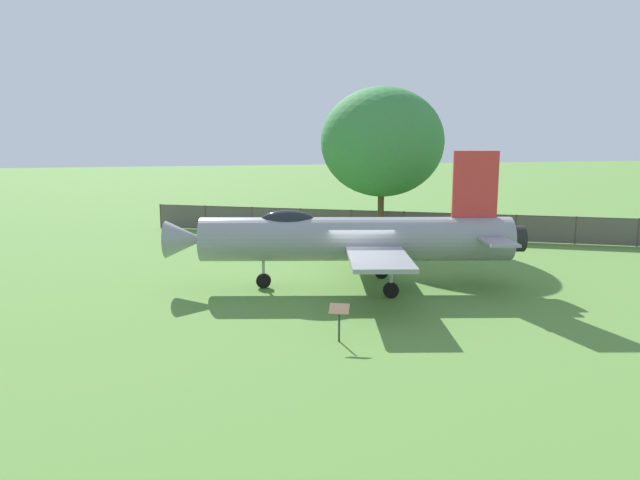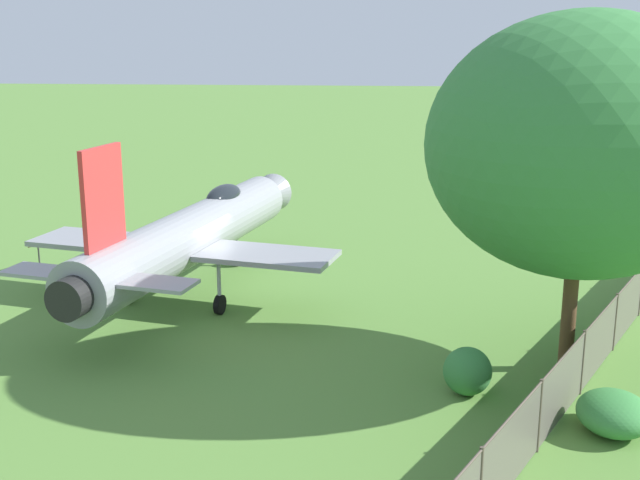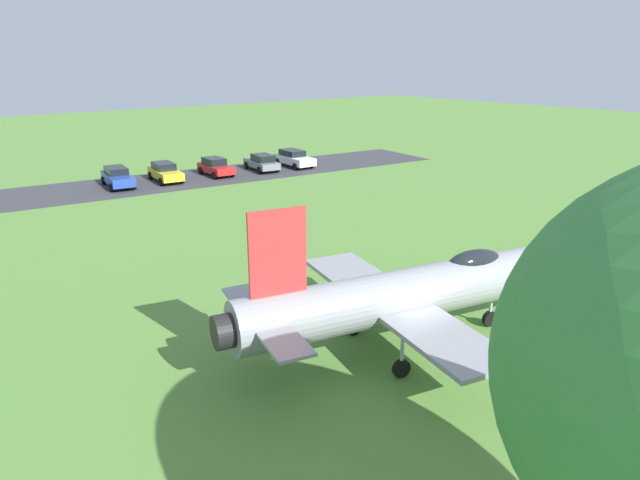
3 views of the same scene
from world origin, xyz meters
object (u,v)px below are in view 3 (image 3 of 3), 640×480
(parked_car_white, at_px, (294,158))
(parked_car_blue, at_px, (117,177))
(display_jet, at_px, (418,291))
(info_plaque, at_px, (345,262))
(parked_car_gray, at_px, (262,162))
(parked_car_yellow, at_px, (165,172))
(parked_car_red, at_px, (216,167))

(parked_car_white, distance_m, parked_car_blue, 16.03)
(display_jet, height_order, info_plaque, display_jet)
(info_plaque, xyz_separation_m, parked_car_gray, (11.06, 24.49, -0.09))
(info_plaque, bearing_deg, parked_car_yellow, 84.81)
(display_jet, relative_size, parked_car_blue, 2.97)
(display_jet, relative_size, parked_car_white, 2.97)
(parked_car_gray, bearing_deg, display_jet, 165.18)
(info_plaque, distance_m, parked_car_gray, 26.87)
(parked_car_gray, height_order, parked_car_blue, parked_car_blue)
(parked_car_white, bearing_deg, display_jet, -24.58)
(parked_car_red, bearing_deg, info_plaque, -12.82)
(parked_car_white, relative_size, parked_car_red, 1.17)
(parked_car_yellow, distance_m, parked_car_blue, 3.80)
(display_jet, height_order, parked_car_red, display_jet)
(info_plaque, bearing_deg, parked_car_gray, 65.70)
(display_jet, bearing_deg, parked_car_blue, 101.76)
(parked_car_white, distance_m, parked_car_red, 7.81)
(parked_car_white, height_order, parked_car_gray, parked_car_white)
(parked_car_white, bearing_deg, parked_car_red, -91.62)
(parked_car_gray, xyz_separation_m, parked_car_yellow, (-8.74, 1.03, 0.01))
(parked_car_red, bearing_deg, parked_car_blue, -93.25)
(parked_car_gray, relative_size, parked_car_blue, 0.95)
(parked_car_gray, relative_size, parked_car_yellow, 0.99)
(parked_car_red, bearing_deg, parked_car_yellow, -93.30)
(display_jet, xyz_separation_m, parked_car_blue, (0.54, 32.06, -1.27))
(display_jet, distance_m, parked_car_red, 32.50)
(parked_car_red, height_order, parked_car_blue, parked_car_blue)
(info_plaque, height_order, parked_car_gray, parked_car_gray)
(parked_car_yellow, bearing_deg, display_jet, -1.99)
(parked_car_blue, bearing_deg, display_jet, 6.04)
(parked_car_gray, distance_m, parked_car_blue, 12.60)
(parked_car_white, xyz_separation_m, parked_car_blue, (-15.96, 1.51, 0.00))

